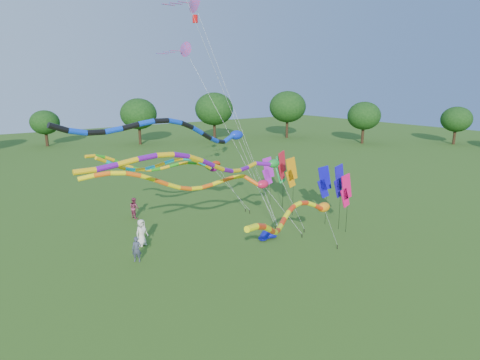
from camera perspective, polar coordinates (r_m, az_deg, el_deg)
ground at (r=25.38m, az=7.22°, el=-11.12°), size 160.00×160.00×0.00m
tree_ring at (r=29.04m, az=6.17°, el=3.49°), size 116.65×115.53×9.65m
tube_kite_red at (r=20.06m, az=8.41°, el=-4.85°), size 11.31×5.42×6.19m
tube_kite_orange at (r=23.62m, az=-5.02°, el=-0.26°), size 13.94×1.66×6.80m
tube_kite_purple at (r=21.37m, az=-2.91°, el=2.27°), size 15.81×3.19×8.19m
tube_kite_blue at (r=21.70m, az=-7.44°, el=6.72°), size 15.03×3.38×9.55m
tube_kite_cyan at (r=27.80m, az=-8.54°, el=2.23°), size 12.41×2.33×6.88m
tube_kite_green at (r=29.47m, az=-9.74°, el=2.03°), size 12.20×1.84×6.58m
delta_kite_high_a at (r=29.09m, az=-6.65°, el=23.89°), size 6.49×4.99×16.92m
delta_kite_high_c at (r=30.11m, az=-7.84°, el=17.94°), size 6.39×6.45×14.46m
banner_pole_orange at (r=32.23m, az=7.30°, el=1.05°), size 1.16×0.28×4.87m
banner_pole_violet at (r=34.91m, az=4.00°, el=1.28°), size 1.14×0.40×4.36m
banner_pole_magenta_b at (r=29.33m, az=14.84°, el=-1.50°), size 1.16×0.11×4.40m
banner_pole_red at (r=33.63m, az=6.01°, el=2.04°), size 1.14×0.39×5.11m
banner_pole_green at (r=34.13m, az=5.86°, el=1.57°), size 1.16×0.25×4.72m
banner_pole_blue_a at (r=29.60m, az=13.93°, el=-0.17°), size 1.16×0.11×4.98m
banner_pole_blue_b at (r=30.61m, az=11.88°, el=-0.30°), size 1.11×0.50×4.61m
blue_nylon_heap at (r=27.88m, az=4.54°, el=-8.18°), size 1.57×1.17×0.51m
person_a at (r=27.64m, az=-13.83°, el=-7.26°), size 1.01×0.79×1.81m
person_b at (r=25.37m, az=-14.48°, el=-9.54°), size 0.69×0.64×1.58m
person_c at (r=33.20m, az=-14.81°, el=-3.85°), size 0.79×0.94×1.70m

